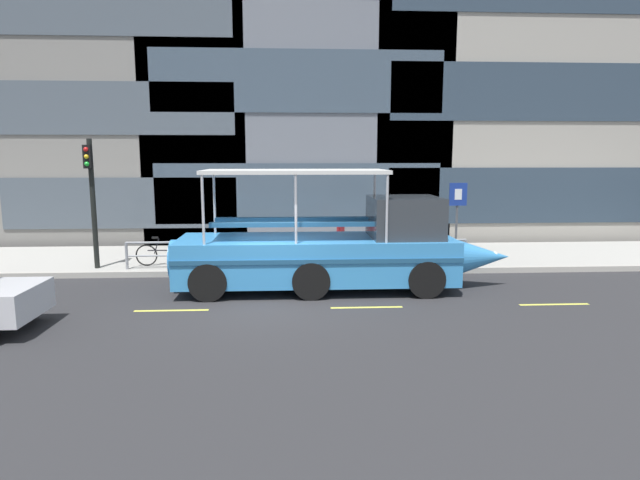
% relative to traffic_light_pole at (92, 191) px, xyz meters
% --- Properties ---
extents(ground_plane, '(120.00, 120.00, 0.00)m').
position_rel_traffic_light_pole_xyz_m(ground_plane, '(5.68, -3.64, -2.66)').
color(ground_plane, '#2B2B2D').
extents(sidewalk, '(32.00, 4.80, 0.18)m').
position_rel_traffic_light_pole_xyz_m(sidewalk, '(5.68, 1.96, -2.57)').
color(sidewalk, '#A8A59E').
rests_on(sidewalk, ground_plane).
extents(curb_edge, '(32.00, 0.18, 0.18)m').
position_rel_traffic_light_pole_xyz_m(curb_edge, '(5.68, -0.53, -2.57)').
color(curb_edge, '#B2ADA3').
rests_on(curb_edge, ground_plane).
extents(lane_centreline, '(25.80, 0.12, 0.01)m').
position_rel_traffic_light_pole_xyz_m(lane_centreline, '(5.68, -4.31, -2.65)').
color(lane_centreline, '#DBD64C').
rests_on(lane_centreline, ground_plane).
extents(curb_guardrail, '(11.00, 0.09, 0.88)m').
position_rel_traffic_light_pole_xyz_m(curb_guardrail, '(6.47, -0.19, -1.87)').
color(curb_guardrail, gray).
rests_on(curb_guardrail, sidewalk).
extents(traffic_light_pole, '(0.24, 0.46, 4.08)m').
position_rel_traffic_light_pole_xyz_m(traffic_light_pole, '(0.00, 0.00, 0.00)').
color(traffic_light_pole, black).
rests_on(traffic_light_pole, sidewalk).
extents(parking_sign, '(0.60, 0.12, 2.67)m').
position_rel_traffic_light_pole_xyz_m(parking_sign, '(11.82, 0.51, -0.66)').
color(parking_sign, '#4C4F54').
rests_on(parking_sign, sidewalk).
extents(leaned_bicycle, '(1.74, 0.46, 0.96)m').
position_rel_traffic_light_pole_xyz_m(leaned_bicycle, '(2.02, 0.31, -2.10)').
color(leaned_bicycle, black).
rests_on(leaned_bicycle, sidewalk).
extents(duck_tour_boat, '(9.55, 2.47, 3.36)m').
position_rel_traffic_light_pole_xyz_m(duck_tour_boat, '(7.49, -2.38, -1.55)').
color(duck_tour_boat, '#388CD1').
rests_on(duck_tour_boat, ground_plane).
extents(pedestrian_near_bow, '(0.45, 0.22, 1.58)m').
position_rel_traffic_light_pole_xyz_m(pedestrian_near_bow, '(9.76, 0.79, -1.52)').
color(pedestrian_near_bow, '#1E2338').
rests_on(pedestrian_near_bow, sidewalk).
extents(pedestrian_mid_left, '(0.28, 0.38, 1.51)m').
position_rel_traffic_light_pole_xyz_m(pedestrian_mid_left, '(7.91, 0.81, -1.57)').
color(pedestrian_mid_left, '#47423D').
rests_on(pedestrian_mid_left, sidewalk).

